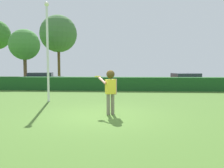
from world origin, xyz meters
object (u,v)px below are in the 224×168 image
at_px(frisbee, 98,77).
at_px(parked_car_red, 186,80).
at_px(person, 110,87).
at_px(willow_tree, 58,34).
at_px(oak_tree, 24,45).
at_px(parked_car_silver, 41,78).
at_px(lamppost, 48,47).

height_order(frisbee, parked_car_red, frisbee).
distance_m(person, frisbee, 0.78).
height_order(willow_tree, oak_tree, willow_tree).
xyz_separation_m(person, parked_car_silver, (-7.53, 12.69, -0.44)).
relative_size(frisbee, parked_car_red, 0.06).
bearing_deg(lamppost, willow_tree, 103.84).
relative_size(frisbee, lamppost, 0.05).
bearing_deg(willow_tree, parked_car_red, -22.97).
xyz_separation_m(person, lamppost, (-3.58, 3.19, 1.83)).
height_order(lamppost, parked_car_silver, lamppost).
relative_size(lamppost, parked_car_silver, 1.19).
bearing_deg(parked_car_red, frisbee, -119.44).
relative_size(lamppost, parked_car_red, 1.19).
relative_size(frisbee, willow_tree, 0.03).
xyz_separation_m(frisbee, willow_tree, (-6.48, 16.81, 3.96)).
bearing_deg(willow_tree, lamppost, -76.16).
bearing_deg(frisbee, willow_tree, 111.09).
bearing_deg(frisbee, person, -36.00).
xyz_separation_m(parked_car_silver, oak_tree, (-1.80, 0.73, 3.24)).
height_order(person, lamppost, lamppost).
height_order(frisbee, lamppost, lamppost).
bearing_deg(parked_car_red, oak_tree, 173.70).
bearing_deg(willow_tree, person, -67.76).
distance_m(person, parked_car_silver, 14.77).
distance_m(frisbee, parked_car_silver, 14.16).
bearing_deg(willow_tree, frisbee, -68.91).
height_order(person, parked_car_red, person).
relative_size(person, frisbee, 6.85).
distance_m(parked_car_silver, parked_car_red, 13.42).
distance_m(frisbee, willow_tree, 18.44).
xyz_separation_m(parked_car_silver, parked_car_red, (13.39, -0.95, 0.00)).
distance_m(lamppost, parked_car_silver, 10.55).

